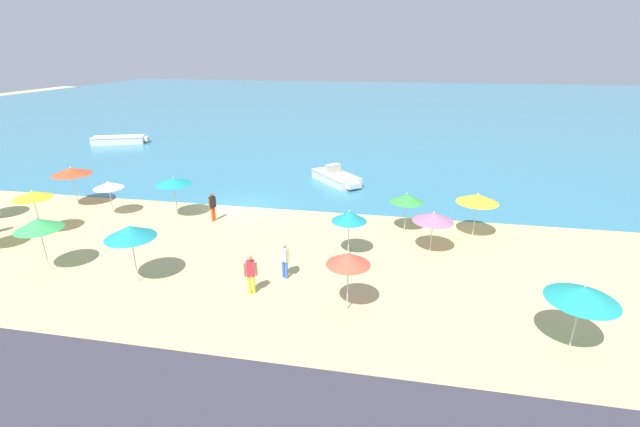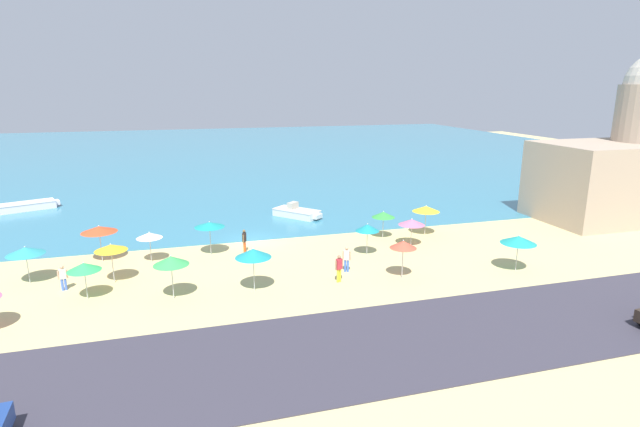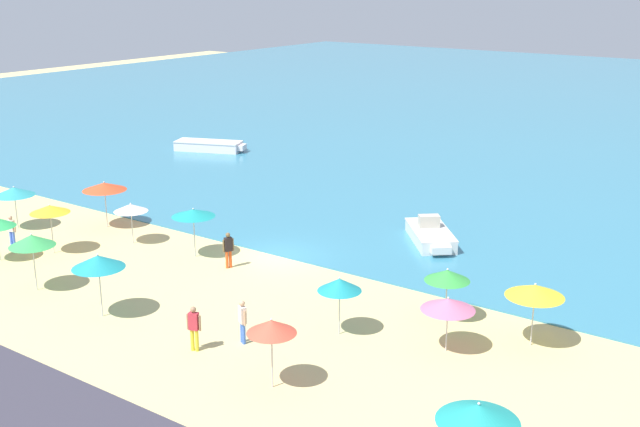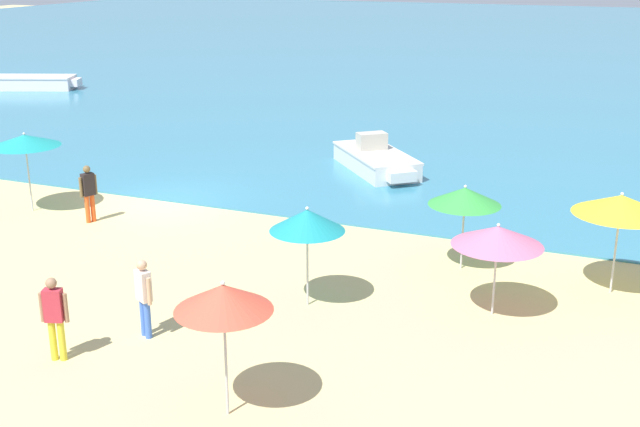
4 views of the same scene
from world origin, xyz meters
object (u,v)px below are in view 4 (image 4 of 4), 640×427
(beach_umbrella_9, at_px, (465,196))
(skiff_nearshore, at_px, (30,82))
(skiff_offshore, at_px, (376,160))
(bather_2, at_px, (89,191))
(beach_umbrella_4, at_px, (498,236))
(bather_1, at_px, (144,294))
(bather_3, at_px, (55,314))
(beach_umbrella_10, at_px, (223,298))
(beach_umbrella_1, at_px, (621,205))
(beach_umbrella_6, at_px, (307,220))
(beach_umbrella_3, at_px, (25,141))

(beach_umbrella_9, bearing_deg, skiff_nearshore, 148.86)
(skiff_offshore, bearing_deg, bather_2, -124.33)
(beach_umbrella_4, height_order, bather_1, beach_umbrella_4)
(beach_umbrella_9, bearing_deg, bather_3, -128.57)
(beach_umbrella_10, bearing_deg, beach_umbrella_4, 59.30)
(beach_umbrella_9, bearing_deg, beach_umbrella_1, -2.38)
(bather_3, xyz_separation_m, skiff_offshore, (1.18, 16.22, -0.55))
(beach_umbrella_6, relative_size, skiff_offshore, 0.53)
(beach_umbrella_4, height_order, beach_umbrella_9, beach_umbrella_9)
(beach_umbrella_6, relative_size, bather_2, 1.35)
(beach_umbrella_3, distance_m, skiff_nearshore, 24.95)
(bather_3, distance_m, skiff_offshore, 16.27)
(beach_umbrella_9, relative_size, bather_2, 1.27)
(bather_2, bearing_deg, skiff_offshore, 55.67)
(skiff_nearshore, bearing_deg, beach_umbrella_1, -28.50)
(bather_2, bearing_deg, skiff_nearshore, 135.21)
(beach_umbrella_9, xyz_separation_m, bather_2, (-11.21, -0.59, -0.95))
(beach_umbrella_1, bearing_deg, beach_umbrella_4, -136.03)
(beach_umbrella_1, relative_size, bather_1, 1.44)
(bather_1, distance_m, skiff_nearshore, 34.98)
(skiff_nearshore, bearing_deg, beach_umbrella_6, -38.52)
(beach_umbrella_10, bearing_deg, beach_umbrella_9, 75.11)
(beach_umbrella_9, relative_size, bather_1, 1.29)
(bather_1, bearing_deg, skiff_nearshore, 135.32)
(bather_3, relative_size, skiff_nearshore, 0.31)
(bather_2, bearing_deg, bather_1, -44.34)
(beach_umbrella_3, height_order, beach_umbrella_9, beach_umbrella_3)
(beach_umbrella_1, relative_size, beach_umbrella_6, 1.05)
(bather_2, bearing_deg, beach_umbrella_9, 3.01)
(beach_umbrella_3, xyz_separation_m, beach_umbrella_6, (10.86, -3.20, -0.20))
(beach_umbrella_1, relative_size, beach_umbrella_10, 0.99)
(bather_2, distance_m, skiff_offshore, 10.78)
(beach_umbrella_3, relative_size, bather_2, 1.43)
(skiff_offshore, bearing_deg, bather_3, -94.16)
(beach_umbrella_4, bearing_deg, beach_umbrella_3, 172.09)
(bather_3, bearing_deg, beach_umbrella_3, 134.17)
(beach_umbrella_6, bearing_deg, skiff_nearshore, 141.48)
(beach_umbrella_3, relative_size, bather_1, 1.45)
(beach_umbrella_6, distance_m, beach_umbrella_9, 4.53)
(beach_umbrella_4, height_order, bather_2, beach_umbrella_4)
(skiff_nearshore, bearing_deg, beach_umbrella_10, -43.60)
(beach_umbrella_9, distance_m, skiff_offshore, 9.87)
(bather_2, distance_m, bather_3, 8.81)
(beach_umbrella_1, xyz_separation_m, bather_1, (-8.96, -6.22, -1.23))
(bather_1, bearing_deg, beach_umbrella_6, 47.97)
(skiff_offshore, bearing_deg, skiff_nearshore, 158.38)
(skiff_nearshore, bearing_deg, bather_1, -44.68)
(beach_umbrella_1, distance_m, skiff_offshore, 12.34)
(beach_umbrella_6, relative_size, beach_umbrella_10, 0.94)
(beach_umbrella_4, height_order, skiff_offshore, beach_umbrella_4)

